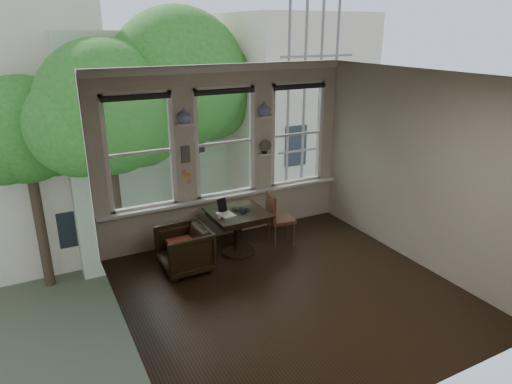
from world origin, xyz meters
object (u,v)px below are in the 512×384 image
table (238,233)px  mug (219,216)px  armchair_left (185,250)px  side_chair_right (281,219)px  laptop (240,210)px

table → mug: mug is taller
armchair_left → side_chair_right: bearing=93.1°
mug → laptop: bearing=14.4°
mug → side_chair_right: bearing=5.1°
table → armchair_left: bearing=-172.3°
table → armchair_left: table is taller
armchair_left → laptop: (1.01, 0.12, 0.42)m
armchair_left → side_chair_right: (1.79, 0.13, 0.11)m
side_chair_right → laptop: size_ratio=3.01×
table → side_chair_right: bearing=-0.4°
side_chair_right → mug: 1.24m
side_chair_right → laptop: side_chair_right is taller
table → side_chair_right: (0.82, -0.01, 0.09)m
armchair_left → mug: mug is taller
table → side_chair_right: size_ratio=0.98×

